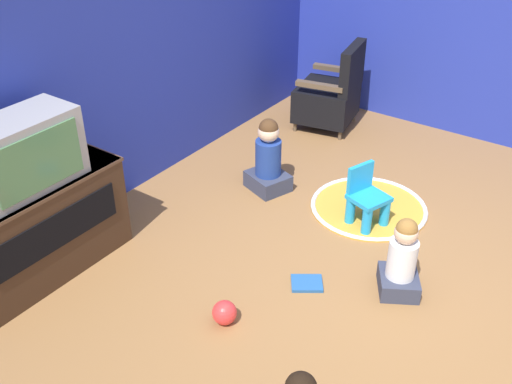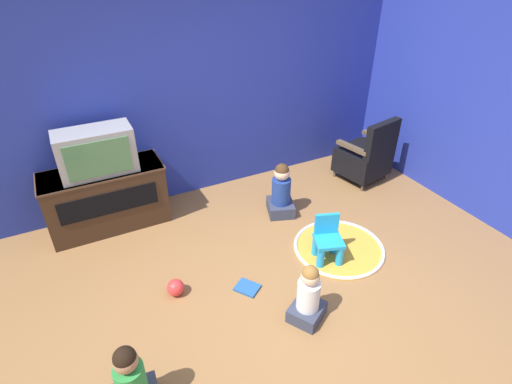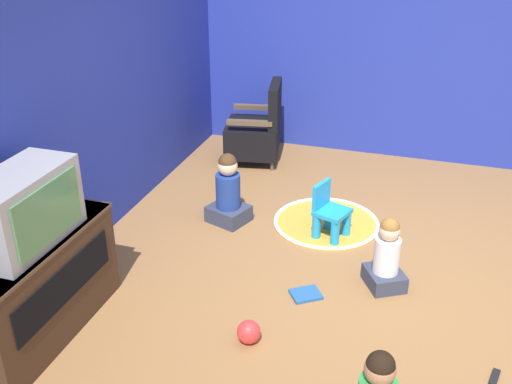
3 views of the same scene
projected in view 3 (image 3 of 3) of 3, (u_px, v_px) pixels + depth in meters
The scene contains 13 objects.
ground_plane at pixel (349, 280), 4.67m from camera, with size 30.00×30.00×0.00m, color olive.
wall_back at pixel (65, 81), 4.56m from camera, with size 5.77×0.12×2.86m.
wall_right at pixel (436, 31), 6.26m from camera, with size 0.12×5.31×2.86m.
tv_cabinet at pixel (33, 286), 3.97m from camera, with size 1.29×0.53×0.72m.
television at pixel (23, 209), 3.70m from camera, with size 0.77×0.38×0.48m.
black_armchair at pixel (256, 132), 6.65m from camera, with size 0.70×0.68×0.90m.
yellow_kid_chair at pixel (330, 215), 5.19m from camera, with size 0.35×0.34×0.50m.
play_mat at pixel (326, 222), 5.48m from camera, with size 0.97×0.97×0.04m.
child_watching_left at pixel (387, 257), 4.50m from camera, with size 0.39×0.38×0.59m.
child_watching_right at pixel (228, 193), 5.41m from camera, with size 0.39×0.42×0.67m.
toy_ball at pixel (249, 332), 4.00m from camera, with size 0.16×0.16×0.16m.
book at pixel (306, 294), 4.49m from camera, with size 0.27×0.28×0.02m.
remote_control at pixel (495, 377), 3.72m from camera, with size 0.16×0.08×0.02m.
Camera 3 is at (-3.92, -0.49, 2.69)m, focal length 42.00 mm.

